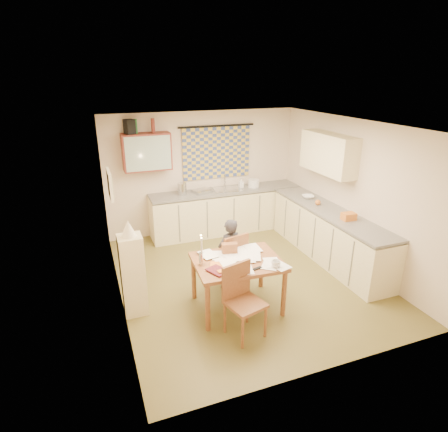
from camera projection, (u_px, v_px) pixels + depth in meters
name	position (u px, v px, depth m)	size (l,w,h in m)	color
floor	(245.00, 277.00, 6.27)	(4.00, 4.50, 0.02)	brown
ceiling	(248.00, 124.00, 5.36)	(4.00, 4.50, 0.02)	white
wall_back	(203.00, 173.00, 7.79)	(4.00, 0.02, 2.50)	beige
wall_front	(335.00, 275.00, 3.84)	(4.00, 0.02, 2.50)	beige
wall_left	(113.00, 224.00, 5.16)	(0.02, 4.50, 2.50)	beige
wall_right	(352.00, 193.00, 6.47)	(0.02, 4.50, 2.50)	beige
window_blind	(217.00, 153.00, 7.71)	(1.45, 0.03, 1.05)	#344681
curtain_rod	(217.00, 126.00, 7.50)	(0.04, 0.04, 1.60)	black
wall_cabinet	(147.00, 152.00, 7.06)	(0.90, 0.34, 0.70)	maroon
wall_cabinet_glass	(148.00, 154.00, 6.91)	(0.84, 0.02, 0.64)	#99B2A5
upper_cabinet_right	(328.00, 153.00, 6.68)	(0.34, 1.30, 0.70)	beige
framed_print	(110.00, 184.00, 5.36)	(0.04, 0.50, 0.40)	beige
print_canvas	(112.00, 184.00, 5.37)	(0.01, 0.42, 0.32)	beige
counter_back	(229.00, 211.00, 7.96)	(3.30, 0.62, 0.92)	beige
counter_right	(328.00, 235.00, 6.77)	(0.62, 2.95, 0.92)	beige
stove	(367.00, 261.00, 5.89)	(0.55, 0.55, 0.86)	white
sink	(227.00, 192.00, 7.79)	(0.55, 0.45, 0.10)	silver
tap	(225.00, 181.00, 7.89)	(0.03, 0.03, 0.28)	silver
dish_rack	(202.00, 191.00, 7.59)	(0.35, 0.30, 0.06)	silver
kettle	(182.00, 189.00, 7.42)	(0.18, 0.18, 0.24)	silver
mixing_bowl	(254.00, 183.00, 7.95)	(0.24, 0.24, 0.16)	white
soap_bottle	(241.00, 183.00, 7.90)	(0.09, 0.09, 0.20)	white
bowl	(308.00, 197.00, 7.25)	(0.29, 0.29, 0.06)	white
orange_bag	(349.00, 216.00, 6.17)	(0.22, 0.16, 0.12)	orange
fruit_orange	(318.00, 202.00, 6.87)	(0.10, 0.10, 0.10)	orange
speaker	(129.00, 127.00, 6.80)	(0.16, 0.20, 0.26)	black
bottle_green	(135.00, 126.00, 6.83)	(0.07, 0.07, 0.26)	#195926
bottle_brown	(153.00, 126.00, 6.94)	(0.07, 0.07, 0.26)	maroon
dining_table	(237.00, 284.00, 5.34)	(1.26, 0.98, 0.75)	brown
chair_far	(230.00, 270.00, 5.89)	(0.51, 0.51, 0.94)	brown
chair_near	(244.00, 314.00, 4.80)	(0.53, 0.53, 0.96)	brown
person	(229.00, 254.00, 5.77)	(0.48, 0.38, 1.15)	black
shelf_stand	(133.00, 275.00, 5.14)	(0.32, 0.30, 1.18)	beige
lampshade	(128.00, 229.00, 4.89)	(0.20, 0.20, 0.22)	beige
letter_rack	(230.00, 248.00, 5.38)	(0.22, 0.10, 0.16)	brown
mug	(276.00, 264.00, 5.01)	(0.13, 0.13, 0.10)	white
magazine	(212.00, 274.00, 4.84)	(0.30, 0.33, 0.03)	maroon
book	(210.00, 267.00, 5.02)	(0.28, 0.32, 0.02)	orange
orange_box	(222.00, 272.00, 4.87)	(0.12, 0.08, 0.04)	orange
eyeglasses	(257.00, 268.00, 4.98)	(0.13, 0.04, 0.02)	black
candle_holder	(201.00, 259.00, 5.07)	(0.06, 0.06, 0.18)	silver
candle	(202.00, 245.00, 4.99)	(0.02, 0.02, 0.22)	white
candle_flame	(201.00, 235.00, 5.00)	(0.02, 0.02, 0.02)	#FFCC66
papers	(244.00, 258.00, 5.26)	(1.08, 0.97, 0.03)	white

